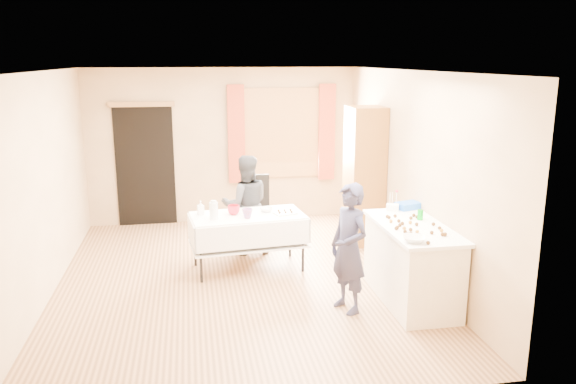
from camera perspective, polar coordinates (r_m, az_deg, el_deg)
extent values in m
cube|color=#9E7047|center=(7.27, -4.92, -8.88)|extent=(4.50, 5.50, 0.02)
cube|color=white|center=(6.73, -5.38, 12.23)|extent=(4.50, 5.50, 0.02)
cube|color=tan|center=(9.59, -6.60, 4.69)|extent=(4.50, 0.02, 2.60)
cube|color=tan|center=(4.24, -1.81, -6.50)|extent=(4.50, 0.02, 2.60)
cube|color=tan|center=(7.07, -23.71, 0.49)|extent=(0.02, 5.50, 2.60)
cube|color=tan|center=(7.42, 12.53, 1.88)|extent=(0.02, 5.50, 2.60)
cube|color=olive|center=(9.64, -0.64, 6.02)|extent=(1.32, 0.06, 1.52)
cube|color=white|center=(9.62, -0.63, 6.00)|extent=(1.20, 0.02, 1.40)
cube|color=#A93D25|center=(9.49, -5.27, 5.85)|extent=(0.28, 0.06, 1.65)
cube|color=#A93D25|center=(9.74, 3.96, 6.07)|extent=(0.28, 0.06, 1.65)
cube|color=black|center=(9.62, -14.30, 2.57)|extent=(0.95, 0.04, 2.00)
cube|color=olive|center=(9.46, -14.67, 8.61)|extent=(1.05, 0.06, 0.08)
cube|color=brown|center=(8.45, 7.75, 1.62)|extent=(0.50, 0.60, 2.06)
cube|color=#F3E7CE|center=(6.65, 12.40, -7.28)|extent=(0.66, 1.45, 0.86)
cube|color=white|center=(6.50, 12.61, -3.48)|extent=(0.71, 1.51, 0.04)
cube|color=white|center=(7.38, -4.12, -2.45)|extent=(1.52, 0.88, 0.04)
cube|color=black|center=(8.40, -3.35, -2.36)|extent=(0.49, 0.49, 0.06)
cube|color=black|center=(8.52, -3.35, -0.22)|extent=(0.43, 0.10, 0.61)
imported|color=#22223F|center=(6.19, 6.22, -5.70)|extent=(0.77, 0.72, 1.45)
imported|color=black|center=(8.01, -4.30, -1.30)|extent=(0.72, 0.58, 1.43)
cylinder|color=#059612|center=(6.71, 13.29, -2.27)|extent=(0.07, 0.07, 0.12)
imported|color=white|center=(5.91, 12.69, -4.69)|extent=(0.40, 0.40, 0.06)
cube|color=white|center=(7.05, 10.58, -1.55)|extent=(0.18, 0.15, 0.08)
cube|color=blue|center=(7.18, 12.13, -1.35)|extent=(0.35, 0.28, 0.08)
cylinder|color=silver|center=(7.18, -7.55, -1.90)|extent=(0.12, 0.12, 0.22)
imported|color=red|center=(7.37, -5.54, -1.82)|extent=(0.21, 0.21, 0.12)
imported|color=red|center=(7.20, -4.16, -2.18)|extent=(0.24, 0.24, 0.12)
imported|color=white|center=(7.50, -2.21, -1.79)|extent=(0.27, 0.27, 0.05)
cube|color=white|center=(7.39, -0.29, -2.15)|extent=(0.33, 0.27, 0.02)
imported|color=white|center=(7.43, -8.87, -1.58)|extent=(0.11, 0.11, 0.18)
sphere|color=#3F2314|center=(6.30, 15.33, -3.79)|extent=(0.04, 0.04, 0.04)
sphere|color=#331C09|center=(6.20, 14.40, -4.01)|extent=(0.04, 0.04, 0.04)
sphere|color=#331C09|center=(6.55, 11.19, -2.89)|extent=(0.04, 0.04, 0.04)
sphere|color=#331C09|center=(6.17, 15.65, -4.19)|extent=(0.04, 0.04, 0.04)
sphere|color=#331C09|center=(6.76, 12.98, -2.47)|extent=(0.04, 0.04, 0.04)
sphere|color=#331C09|center=(6.17, 15.42, -4.18)|extent=(0.04, 0.04, 0.04)
sphere|color=#3F2314|center=(6.19, 12.98, -3.96)|extent=(0.04, 0.04, 0.04)
sphere|color=#331C09|center=(6.82, 12.65, -2.32)|extent=(0.04, 0.04, 0.04)
sphere|color=#331C09|center=(6.47, 12.94, -3.21)|extent=(0.04, 0.04, 0.04)
sphere|color=#331C09|center=(6.09, 12.32, -4.22)|extent=(0.04, 0.04, 0.04)
sphere|color=#331C09|center=(6.09, 13.18, -4.26)|extent=(0.04, 0.04, 0.04)
sphere|color=#331C09|center=(6.46, 11.55, -3.14)|extent=(0.04, 0.04, 0.04)
sphere|color=#3F2314|center=(6.28, 11.73, -3.64)|extent=(0.04, 0.04, 0.04)
sphere|color=#331C09|center=(6.18, 15.68, -4.15)|extent=(0.04, 0.04, 0.04)
sphere|color=#331C09|center=(6.39, 11.31, -3.31)|extent=(0.04, 0.04, 0.04)
sphere|color=#331C09|center=(6.38, 15.15, -3.55)|extent=(0.04, 0.04, 0.04)
sphere|color=#331C09|center=(6.17, 11.81, -3.97)|extent=(0.04, 0.04, 0.04)
sphere|color=#331C09|center=(6.52, 14.56, -3.17)|extent=(0.04, 0.04, 0.04)
sphere|color=#3F2314|center=(6.52, 10.41, -2.94)|extent=(0.04, 0.04, 0.04)
sphere|color=#331C09|center=(6.70, 12.37, -2.58)|extent=(0.04, 0.04, 0.04)
sphere|color=#331C09|center=(6.11, 12.37, -4.15)|extent=(0.04, 0.04, 0.04)
sphere|color=#331C09|center=(6.27, 10.93, -3.64)|extent=(0.04, 0.04, 0.04)
sphere|color=#331C09|center=(6.68, 10.23, -2.54)|extent=(0.04, 0.04, 0.04)
sphere|color=#331C09|center=(6.08, 12.09, -4.22)|extent=(0.04, 0.04, 0.04)
sphere|color=#3F2314|center=(6.52, 12.31, -3.03)|extent=(0.04, 0.04, 0.04)
sphere|color=#331C09|center=(5.86, 14.05, -5.02)|extent=(0.04, 0.04, 0.04)
sphere|color=#331C09|center=(6.30, 11.03, -3.55)|extent=(0.04, 0.04, 0.04)
sphere|color=#331C09|center=(6.71, 10.06, -2.46)|extent=(0.04, 0.04, 0.04)
sphere|color=#331C09|center=(6.75, 10.82, -2.40)|extent=(0.04, 0.04, 0.04)
sphere|color=#331C09|center=(6.25, 12.35, -3.75)|extent=(0.04, 0.04, 0.04)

